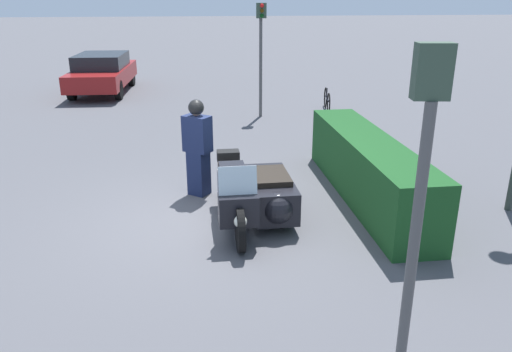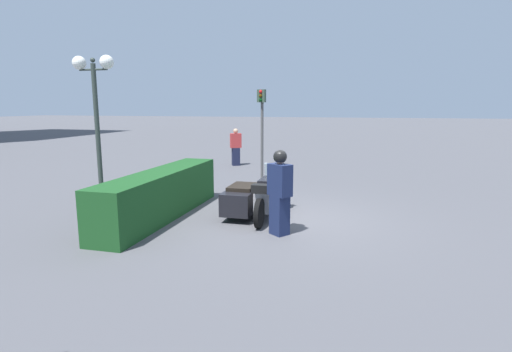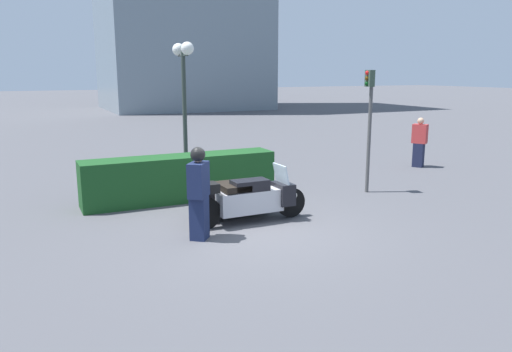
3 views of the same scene
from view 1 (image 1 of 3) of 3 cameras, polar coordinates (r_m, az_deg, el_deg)
ground_plane at (r=8.00m, az=-5.30°, el=-4.89°), size 160.00×160.00×0.00m
police_motorcycle at (r=7.70m, az=-0.11°, el=-2.08°), size 2.53×1.20×1.15m
officer_rider at (r=8.71m, az=-6.68°, el=3.49°), size 0.51×0.54×1.70m
hedge_bush_curbside at (r=8.82m, az=12.59°, el=0.86°), size 4.57×0.83×1.07m
traffic_light_near at (r=3.98m, az=18.27°, el=-0.51°), size 0.22×0.28×3.05m
traffic_light_far at (r=14.37m, az=0.58°, el=14.96°), size 0.23×0.27×3.15m
parked_car_background at (r=19.17m, az=-17.14°, el=11.30°), size 4.60×1.98×1.38m
bicycle_parked at (r=15.62m, az=8.12°, el=8.55°), size 1.56×0.29×0.68m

